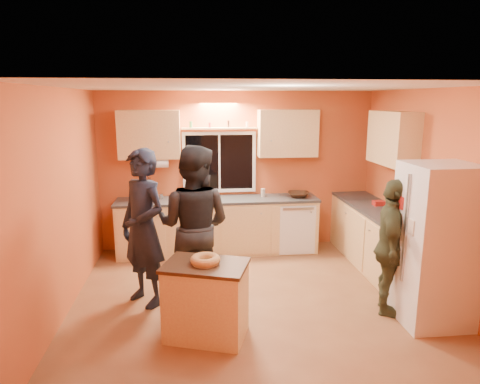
{
  "coord_description": "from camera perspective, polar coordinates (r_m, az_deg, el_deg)",
  "views": [
    {
      "loc": [
        -0.76,
        -4.98,
        2.46
      ],
      "look_at": [
        -0.14,
        0.4,
        1.29
      ],
      "focal_mm": 32.0,
      "sensor_mm": 36.0,
      "label": 1
    }
  ],
  "objects": [
    {
      "name": "ground",
      "position": [
        5.61,
        1.94,
        -13.8
      ],
      "size": [
        4.5,
        4.5,
        0.0
      ],
      "primitive_type": "plane",
      "color": "brown",
      "rests_on": "ground"
    },
    {
      "name": "room_shell",
      "position": [
        5.53,
        2.66,
        3.45
      ],
      "size": [
        4.54,
        4.04,
        2.61
      ],
      "color": "#BE5F30",
      "rests_on": "ground"
    },
    {
      "name": "back_counter",
      "position": [
        7.02,
        0.03,
        -4.4
      ],
      "size": [
        4.23,
        0.62,
        0.9
      ],
      "color": "tan",
      "rests_on": "ground"
    },
    {
      "name": "right_counter",
      "position": [
        6.44,
        18.84,
        -6.64
      ],
      "size": [
        0.62,
        1.84,
        0.9
      ],
      "color": "tan",
      "rests_on": "ground"
    },
    {
      "name": "refrigerator",
      "position": [
        5.19,
        24.67,
        -6.43
      ],
      "size": [
        0.72,
        0.7,
        1.8
      ],
      "primitive_type": "cube",
      "color": "silver",
      "rests_on": "ground"
    },
    {
      "name": "island",
      "position": [
        4.62,
        -4.55,
        -14.15
      ],
      "size": [
        0.98,
        0.81,
        0.81
      ],
      "rotation": [
        0.0,
        0.0,
        -0.33
      ],
      "color": "tan",
      "rests_on": "ground"
    },
    {
      "name": "bundt_pastry",
      "position": [
        4.44,
        -4.65,
        -8.98
      ],
      "size": [
        0.31,
        0.31,
        0.09
      ],
      "primitive_type": "torus",
      "color": "tan",
      "rests_on": "island"
    },
    {
      "name": "person_left",
      "position": [
        5.26,
        -12.76,
        -4.71
      ],
      "size": [
        0.81,
        0.82,
        1.91
      ],
      "primitive_type": "imported",
      "rotation": [
        0.0,
        0.0,
        -0.82
      ],
      "color": "black",
      "rests_on": "ground"
    },
    {
      "name": "person_center",
      "position": [
        5.2,
        -6.17,
        -4.47
      ],
      "size": [
        1.14,
        1.02,
        1.95
      ],
      "primitive_type": "imported",
      "rotation": [
        0.0,
        0.0,
        2.79
      ],
      "color": "black",
      "rests_on": "ground"
    },
    {
      "name": "person_right",
      "position": [
        5.24,
        19.51,
        -7.01
      ],
      "size": [
        0.72,
        1.01,
        1.6
      ],
      "primitive_type": "imported",
      "rotation": [
        0.0,
        0.0,
        1.18
      ],
      "color": "#383B25",
      "rests_on": "ground"
    },
    {
      "name": "mixing_bowl",
      "position": [
        7.04,
        7.78,
        -0.34
      ],
      "size": [
        0.41,
        0.41,
        0.08
      ],
      "primitive_type": "imported",
      "rotation": [
        0.0,
        0.0,
        -0.23
      ],
      "color": "#322010",
      "rests_on": "back_counter"
    },
    {
      "name": "utensil_crock",
      "position": [
        6.91,
        -11.87,
        -0.36
      ],
      "size": [
        0.14,
        0.14,
        0.17
      ],
      "primitive_type": "cylinder",
      "color": "beige",
      "rests_on": "back_counter"
    },
    {
      "name": "potted_plant",
      "position": [
        5.57,
        22.35,
        -3.29
      ],
      "size": [
        0.36,
        0.34,
        0.32
      ],
      "primitive_type": "imported",
      "rotation": [
        0.0,
        0.0,
        0.39
      ],
      "color": "gray",
      "rests_on": "right_counter"
    },
    {
      "name": "red_box",
      "position": [
        6.76,
        17.98,
        -1.42
      ],
      "size": [
        0.16,
        0.13,
        0.07
      ],
      "primitive_type": "cube",
      "rotation": [
        0.0,
        0.0,
        0.04
      ],
      "color": "maroon",
      "rests_on": "right_counter"
    }
  ]
}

